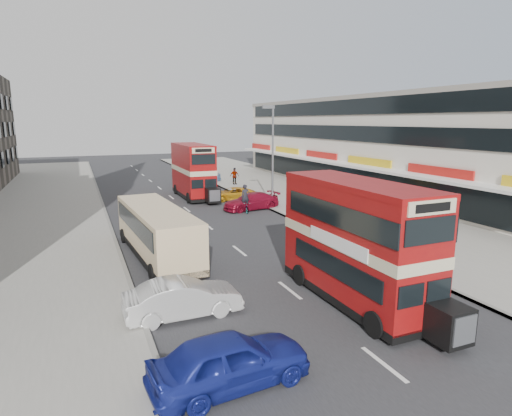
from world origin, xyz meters
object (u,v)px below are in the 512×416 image
street_lamp (272,149)px  pedestrian_far (234,176)px  bus_second (193,171)px  car_left_near (230,360)px  car_right_a (251,201)px  cyclist (245,203)px  bus_main (357,242)px  car_left_front (183,298)px  car_right_c (202,177)px  pedestrian_near (318,200)px  coach (157,230)px  car_right_b (233,194)px

street_lamp → pedestrian_far: (1.36, 12.59, -3.73)m
bus_second → car_left_near: 29.20m
car_right_a → cyclist: (-0.83, -0.90, 0.12)m
bus_main → car_left_front: (-6.47, 1.28, -1.73)m
street_lamp → car_right_c: 16.47m
street_lamp → bus_main: size_ratio=0.97×
car_left_front → pedestrian_near: 18.62m
pedestrian_far → cyclist: size_ratio=0.82×
street_lamp → pedestrian_near: bearing=-59.8°
bus_main → pedestrian_near: bearing=-116.1°
street_lamp → pedestrian_far: size_ratio=4.51×
coach → car_right_a: 12.95m
bus_main → cyclist: size_ratio=3.83×
car_left_near → pedestrian_near: 21.95m
car_right_c → pedestrian_near: pedestrian_near is taller
car_right_b → pedestrian_far: pedestrian_far is taller
bus_second → car_left_front: (-6.57, -23.86, -1.79)m
car_right_a → car_left_front: bearing=-37.3°
bus_second → coach: size_ratio=0.92×
coach → car_right_b: size_ratio=2.28×
car_right_c → car_right_a: bearing=-8.5°
bus_main → cyclist: bearing=-97.6°
bus_main → pedestrian_near: 15.90m
coach → pedestrian_near: (12.92, 5.63, -0.29)m
car_right_a → bus_second: bearing=-166.6°
cyclist → car_right_a: bearing=51.2°
car_left_near → pedestrian_near: size_ratio=2.23×
car_right_b → coach: bearing=-29.7°
street_lamp → car_left_near: (-10.98, -21.25, -4.04)m
pedestrian_far → pedestrian_near: bearing=-94.5°
street_lamp → car_left_near: street_lamp is taller
street_lamp → bus_main: bearing=-104.7°
car_right_b → car_left_front: bearing=-20.4°
street_lamp → bus_main: street_lamp is taller
bus_second → cyclist: bearing=103.7°
car_right_a → pedestrian_near: pedestrian_near is taller
car_right_b → pedestrian_near: size_ratio=2.07×
cyclist → pedestrian_far: bearing=77.4°
car_left_front → pedestrian_near: size_ratio=2.14×
cyclist → car_right_b: bearing=84.5°
street_lamp → cyclist: street_lamp is taller
coach → pedestrian_far: (12.15, 21.87, -0.37)m
car_left_front → car_right_a: bearing=-29.9°
bus_main → cyclist: (2.08, 17.05, -1.63)m
coach → cyclist: coach is taller
bus_second → car_left_near: size_ratio=1.96×
street_lamp → car_right_c: street_lamp is taller
bus_main → car_right_b: bus_main is taller
pedestrian_near → car_right_c: bearing=-101.0°
street_lamp → car_left_front: (-11.17, -16.67, -4.10)m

